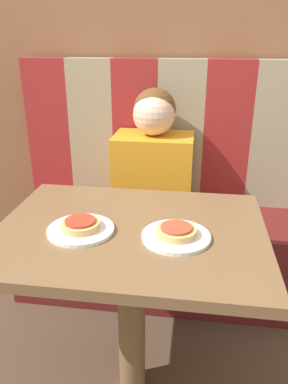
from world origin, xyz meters
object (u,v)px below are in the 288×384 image
at_px(plate_right, 176,236).
at_px(pizza_right, 176,231).
at_px(person, 154,158).
at_px(pizza_left, 80,224).
at_px(plate_left, 81,230).

height_order(plate_right, pizza_right, pizza_right).
relative_size(person, pizza_right, 4.91).
height_order(person, pizza_right, person).
relative_size(person, pizza_left, 4.91).
bearing_deg(person, pizza_left, -102.62).
bearing_deg(pizza_right, pizza_left, 180.00).
bearing_deg(plate_right, plate_left, 180.00).
xyz_separation_m(pizza_left, pizza_right, (0.31, 0.00, 0.00)).
height_order(plate_right, pizza_left, pizza_left).
bearing_deg(pizza_right, plate_left, 180.00).
bearing_deg(pizza_left, plate_right, 0.00).
bearing_deg(plate_left, pizza_left, 0.00).
bearing_deg(plate_right, pizza_left, 180.00).
distance_m(pizza_left, pizza_right, 0.31).
bearing_deg(person, plate_left, -102.62).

